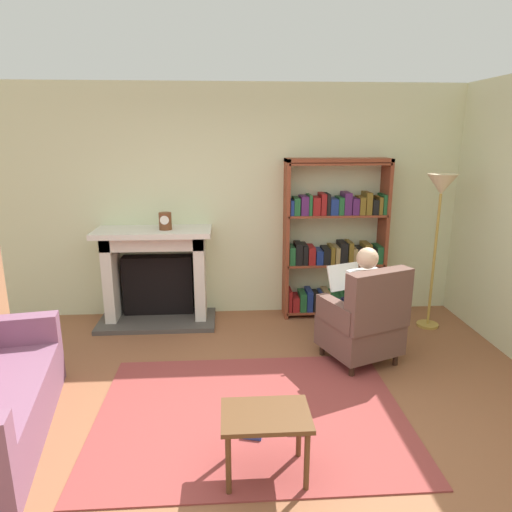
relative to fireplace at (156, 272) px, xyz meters
name	(u,v)px	position (x,y,z in m)	size (l,w,h in m)	color
ground	(253,438)	(0.99, -2.30, -0.59)	(14.00, 14.00, 0.00)	brown
back_wall	(240,203)	(0.99, 0.25, 0.76)	(5.60, 0.10, 2.70)	beige
area_rug	(251,413)	(0.99, -2.00, -0.58)	(2.40, 1.80, 0.01)	brown
fireplace	(156,272)	(0.00, 0.00, 0.00)	(1.33, 0.64, 1.11)	#4C4742
mantel_clock	(165,221)	(0.14, -0.10, 0.62)	(0.14, 0.14, 0.19)	brown
bookshelf	(335,243)	(2.10, 0.04, 0.30)	(1.19, 0.32, 1.87)	brown
armchair_reading	(365,322)	(2.11, -1.22, -0.16)	(0.82, 0.81, 0.97)	#331E14
seated_reader	(358,298)	(2.06, -1.11, 0.04)	(0.50, 0.59, 1.14)	white
side_table	(266,423)	(1.05, -2.67, -0.21)	(0.56, 0.39, 0.45)	brown
scattered_books	(277,427)	(1.17, -2.22, -0.56)	(0.50, 0.25, 0.04)	#334CA5
floor_lamp	(440,199)	(3.11, -0.41, 0.88)	(0.32, 0.32, 1.73)	#B7933F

